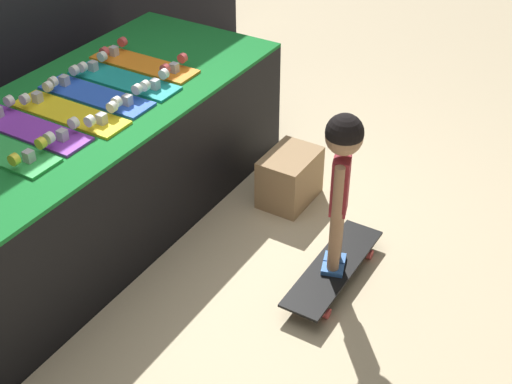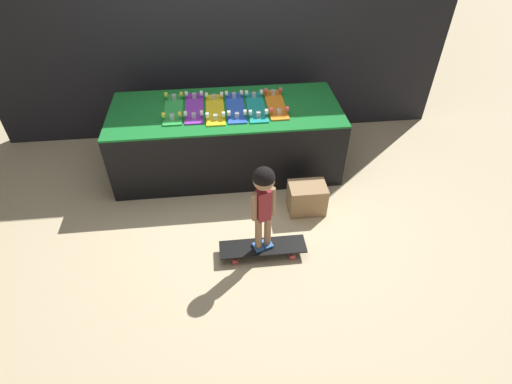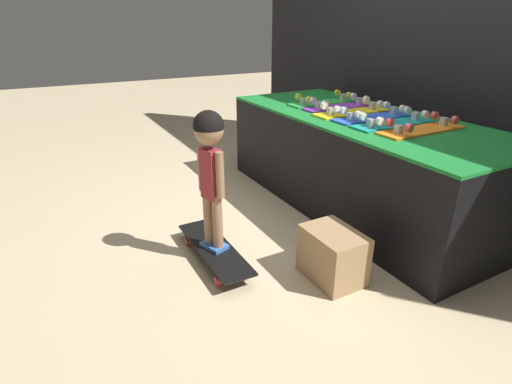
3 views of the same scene
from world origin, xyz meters
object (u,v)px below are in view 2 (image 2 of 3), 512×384
skateboard_orange_on_rack (276,104)px  skateboard_blue_on_rack (236,107)px  skateboard_yellow_on_rack (215,109)px  storage_box (307,198)px  skateboard_purple_on_rack (194,107)px  child (264,195)px  skateboard_green_on_rack (173,108)px  skateboard_on_floor (263,248)px  skateboard_teal_on_rack (256,106)px

skateboard_orange_on_rack → skateboard_blue_on_rack: bearing=-177.1°
skateboard_yellow_on_rack → storage_box: (0.82, -0.78, -0.59)m
skateboard_purple_on_rack → skateboard_blue_on_rack: (0.41, -0.04, 0.00)m
child → skateboard_green_on_rack: bearing=100.7°
skateboard_orange_on_rack → skateboard_on_floor: (-0.29, -1.34, -0.66)m
skateboard_purple_on_rack → skateboard_on_floor: size_ratio=0.84×
skateboard_yellow_on_rack → skateboard_on_floor: 1.50m
skateboard_orange_on_rack → storage_box: bearing=-76.3°
skateboard_green_on_rack → skateboard_orange_on_rack: 1.04m
skateboard_purple_on_rack → storage_box: skateboard_purple_on_rack is taller
skateboard_green_on_rack → skateboard_teal_on_rack: 0.83m
skateboard_green_on_rack → skateboard_purple_on_rack: bearing=0.4°
skateboard_yellow_on_rack → skateboard_orange_on_rack: (0.62, 0.04, 0.00)m
skateboard_yellow_on_rack → skateboard_teal_on_rack: 0.41m
skateboard_yellow_on_rack → skateboard_orange_on_rack: bearing=3.4°
skateboard_purple_on_rack → child: child is taller
skateboard_yellow_on_rack → skateboard_blue_on_rack: 0.21m
skateboard_green_on_rack → skateboard_blue_on_rack: same height
skateboard_purple_on_rack → skateboard_on_floor: skateboard_purple_on_rack is taller
skateboard_purple_on_rack → skateboard_orange_on_rack: size_ratio=1.00×
skateboard_purple_on_rack → skateboard_yellow_on_rack: bearing=-14.0°
skateboard_green_on_rack → skateboard_orange_on_rack: size_ratio=1.00×
storage_box → skateboard_purple_on_rack: bearing=140.9°
skateboard_green_on_rack → storage_box: 1.60m
skateboard_green_on_rack → skateboard_yellow_on_rack: bearing=-6.9°
skateboard_green_on_rack → skateboard_orange_on_rack: (1.04, -0.01, 0.00)m
skateboard_green_on_rack → skateboard_orange_on_rack: same height
skateboard_on_floor → storage_box: 0.72m
skateboard_green_on_rack → skateboard_on_floor: (0.74, -1.35, -0.66)m
child → skateboard_blue_on_rack: bearing=77.1°
skateboard_green_on_rack → skateboard_teal_on_rack: (0.83, -0.04, 0.00)m
skateboard_teal_on_rack → child: bearing=-93.8°
skateboard_teal_on_rack → skateboard_on_floor: 1.47m
skateboard_orange_on_rack → storage_box: size_ratio=1.78×
skateboard_purple_on_rack → child: (0.54, -1.36, -0.06)m
skateboard_green_on_rack → skateboard_teal_on_rack: same height
skateboard_yellow_on_rack → skateboard_teal_on_rack: size_ratio=1.00×
skateboard_teal_on_rack → child: (-0.09, -1.31, -0.06)m
child → skateboard_orange_on_rack: bearing=59.6°
skateboard_yellow_on_rack → skateboard_green_on_rack: bearing=173.1°
skateboard_yellow_on_rack → skateboard_on_floor: (0.33, -1.30, -0.66)m
skateboard_green_on_rack → child: 1.55m
skateboard_green_on_rack → skateboard_purple_on_rack: 0.21m
skateboard_blue_on_rack → skateboard_orange_on_rack: (0.41, 0.02, 0.00)m
skateboard_green_on_rack → skateboard_on_floor: 1.68m
skateboard_green_on_rack → skateboard_purple_on_rack: size_ratio=1.00×
skateboard_teal_on_rack → skateboard_purple_on_rack: bearing=175.7°
storage_box → skateboard_green_on_rack: bearing=146.0°
skateboard_on_floor → skateboard_green_on_rack: bearing=118.8°
skateboard_teal_on_rack → skateboard_orange_on_rack: (0.21, 0.03, 0.00)m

